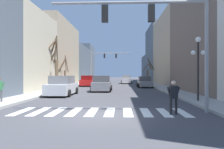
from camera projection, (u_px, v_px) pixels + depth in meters
name	position (u px, v px, depth m)	size (l,w,h in m)	color
ground_plane	(99.00, 116.00, 9.98)	(240.00, 240.00, 0.00)	#424247
building_row_left	(55.00, 58.00, 38.17)	(6.00, 66.97, 10.52)	#515B66
building_row_right	(180.00, 49.00, 35.46)	(6.00, 67.72, 13.18)	beige
crosswalk_stripes	(101.00, 112.00, 10.97)	(8.55, 2.60, 0.01)	white
traffic_signal_near	(158.00, 25.00, 10.76)	(7.77, 0.28, 5.86)	gray
traffic_signal_far	(102.00, 60.00, 44.35)	(8.02, 0.28, 6.52)	gray
street_lamp_right_corner	(198.00, 55.00, 14.36)	(0.95, 0.36, 4.22)	black
car_parked_right_far	(102.00, 84.00, 23.98)	(2.15, 4.23, 1.73)	gray
car_parked_right_near	(144.00, 82.00, 31.24)	(2.01, 4.40, 1.58)	gray
car_parked_left_near	(126.00, 80.00, 43.28)	(2.01, 4.49, 1.69)	silver
car_parked_left_far	(88.00, 81.00, 34.25)	(2.12, 4.40, 1.67)	red
car_driving_toward_lane	(62.00, 86.00, 19.46)	(2.15, 4.82, 1.76)	silver
car_parked_right_mid	(97.00, 80.00, 46.64)	(2.12, 4.51, 1.53)	#236B38
pedestrian_crossing_street	(173.00, 94.00, 10.24)	(0.68, 0.30, 1.60)	black
street_tree_right_far	(64.00, 72.00, 30.60)	(1.43, 2.61, 4.38)	brown
street_tree_left_near	(54.00, 63.00, 26.53)	(2.32, 3.17, 6.46)	brown
street_tree_left_mid	(149.00, 71.00, 44.81)	(2.61, 1.50, 5.12)	brown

